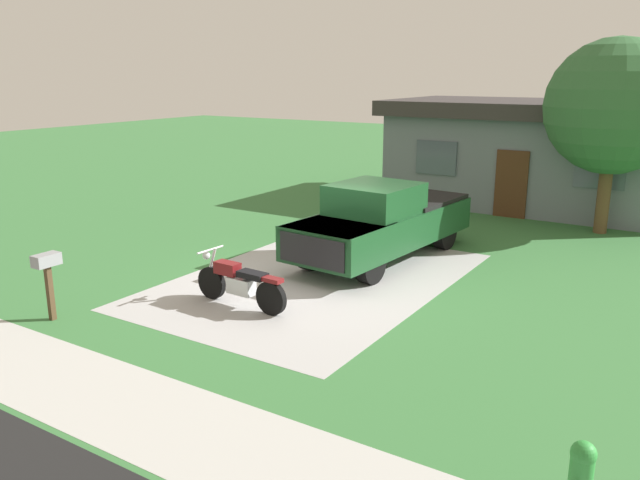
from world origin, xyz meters
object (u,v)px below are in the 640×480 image
object	(u,v)px
neighbor_house	(534,152)
shade_tree	(614,107)
pickup_truck	(384,220)
motorcycle	(240,283)
mailbox	(47,269)

from	to	relation	value
neighbor_house	shade_tree	bearing A→B (deg)	-48.35
pickup_truck	shade_tree	xyz separation A→B (m)	(4.06, 5.59, 2.56)
motorcycle	neighbor_house	xyz separation A→B (m)	(2.11, 13.22, 1.32)
motorcycle	mailbox	xyz separation A→B (m)	(-2.48, -2.41, 0.51)
motorcycle	mailbox	world-z (taller)	mailbox
pickup_truck	mailbox	distance (m)	7.66
mailbox	shade_tree	xyz separation A→B (m)	(7.36, 12.50, 2.54)
motorcycle	pickup_truck	world-z (taller)	pickup_truck
pickup_truck	shade_tree	world-z (taller)	shade_tree
motorcycle	neighbor_house	world-z (taller)	neighbor_house
neighbor_house	pickup_truck	bearing A→B (deg)	-98.38
pickup_truck	mailbox	size ratio (longest dim) A/B	4.58
shade_tree	motorcycle	bearing A→B (deg)	-115.83
mailbox	motorcycle	bearing A→B (deg)	44.20
pickup_truck	neighbor_house	bearing A→B (deg)	81.62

